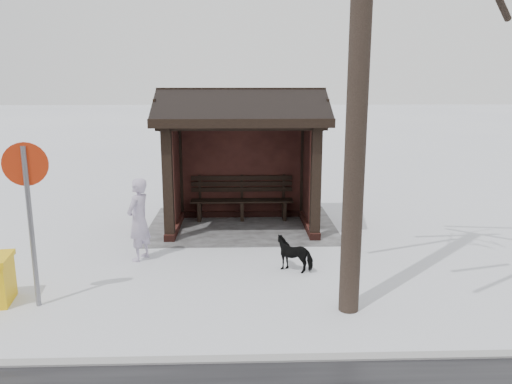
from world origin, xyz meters
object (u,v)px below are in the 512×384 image
Objects in this scene: bus_shelter at (242,131)px; dog at (295,253)px; pedestrian at (139,219)px; road_sign at (28,190)px.

dog is (-0.90, 2.76, -1.87)m from bus_shelter.
pedestrian is at bearing 48.63° from bus_shelter.
bus_shelter is 5.16× the size of dog.
dog is 0.29× the size of road_sign.
pedestrian is 0.63× the size of road_sign.
bus_shelter is at bearing -137.50° from road_sign.
pedestrian is at bearing -77.88° from dog.
pedestrian is 2.19× the size of dog.
dog is 4.37m from road_sign.
bus_shelter is 3.19m from pedestrian.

